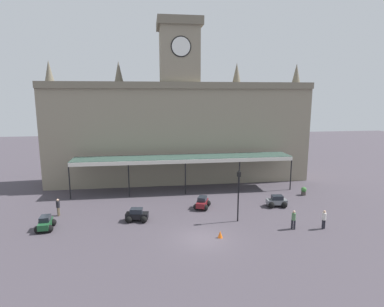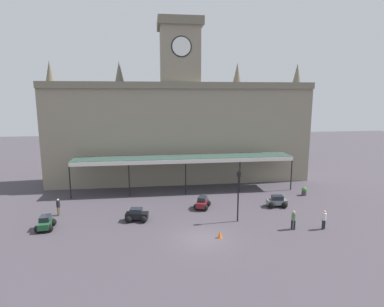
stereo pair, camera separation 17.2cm
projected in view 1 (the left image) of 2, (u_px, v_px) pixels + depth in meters
The scene contains 13 objects.
ground_plane at pixel (203, 239), 25.64m from camera, with size 140.00×140.00×0.00m, color #453E47.
station_building at pixel (180, 127), 42.18m from camera, with size 33.80×5.84×20.59m.
entrance_canopy at pixel (184, 158), 37.75m from camera, with size 25.86×3.26×4.18m.
car_maroon_sedan at pixel (202, 203), 32.56m from camera, with size 1.96×2.23×1.19m.
car_grey_sedan at pixel (277, 202), 33.01m from camera, with size 2.12×1.63×1.19m.
car_green_sedan at pixel (45, 224), 27.36m from camera, with size 1.62×2.11×1.19m.
car_black_sedan at pixel (137, 216), 29.23m from camera, with size 2.15×1.69×1.19m.
pedestrian_crossing_forecourt at pixel (324, 219), 27.43m from camera, with size 0.36×0.34×1.67m.
pedestrian_beside_cars at pixel (58, 207), 30.43m from camera, with size 0.34×0.39×1.67m.
pedestrian_near_entrance at pixel (294, 219), 27.39m from camera, with size 0.34×0.34×1.67m.
victorian_lamppost at pixel (238, 190), 28.73m from camera, with size 0.30×0.30×4.79m.
traffic_cone at pixel (220, 234), 25.82m from camera, with size 0.40×0.40×0.58m, color orange.
planter_forecourt_centre at pixel (304, 191), 36.78m from camera, with size 0.60×0.60×0.96m.
Camera 1 is at (-4.17, -23.63, 11.40)m, focal length 29.90 mm.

